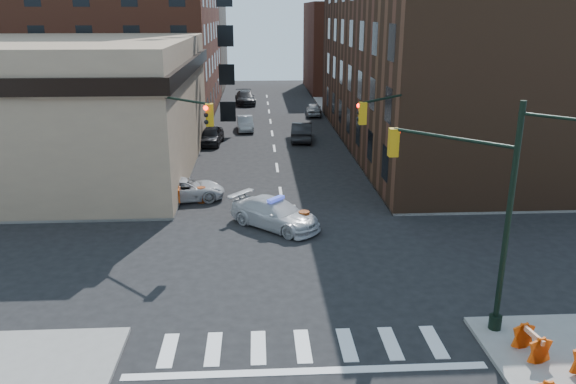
{
  "coord_description": "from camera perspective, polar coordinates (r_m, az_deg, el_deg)",
  "views": [
    {
      "loc": [
        -1.43,
        -23.15,
        10.75
      ],
      "look_at": [
        0.08,
        3.37,
        2.2
      ],
      "focal_mm": 35.0,
      "sensor_mm": 36.0,
      "label": 1
    }
  ],
  "objects": [
    {
      "name": "barrel_road",
      "position": [
        28.87,
        1.63,
        -2.94
      ],
      "size": [
        0.73,
        0.73,
        1.02
      ],
      "primitive_type": "cylinder",
      "rotation": [
        0.0,
        0.0,
        -0.35
      ],
      "color": "#CD6709",
      "rests_on": "ground"
    },
    {
      "name": "signal_pole_nw",
      "position": [
        29.54,
        -11.83,
        4.92
      ],
      "size": [
        3.58,
        3.67,
        8.0
      ],
      "rotation": [
        0.0,
        0.0,
        -0.79
      ],
      "color": "black",
      "rests_on": "sidewalk_nw"
    },
    {
      "name": "pedestrian_b",
      "position": [
        32.03,
        -19.6,
        -0.74
      ],
      "size": [
        1.01,
        0.83,
        1.93
      ],
      "primitive_type": "imported",
      "rotation": [
        0.0,
        0.0,
        0.1
      ],
      "color": "black",
      "rests_on": "sidewalk_nw"
    },
    {
      "name": "police_car",
      "position": [
        29.21,
        -1.35,
        -2.2
      ],
      "size": [
        5.22,
        4.97,
        1.49
      ],
      "primitive_type": "imported",
      "rotation": [
        0.0,
        0.0,
        0.84
      ],
      "color": "silver",
      "rests_on": "ground"
    },
    {
      "name": "filler_nw",
      "position": [
        86.43,
        -13.45,
        15.56
      ],
      "size": [
        20.0,
        18.0,
        16.0
      ],
      "primitive_type": "cube",
      "color": "brown",
      "rests_on": "ground"
    },
    {
      "name": "parked_car_wfar",
      "position": [
        53.62,
        -4.37,
        6.96
      ],
      "size": [
        1.7,
        4.19,
        1.35
      ],
      "primitive_type": "imported",
      "rotation": [
        0.0,
        0.0,
        0.07
      ],
      "color": "#94989C",
      "rests_on": "ground"
    },
    {
      "name": "filler_ne",
      "position": [
        82.74,
        7.75,
        14.4
      ],
      "size": [
        16.0,
        16.0,
        12.0
      ],
      "primitive_type": "cube",
      "color": "#5E2C1D",
      "rests_on": "ground"
    },
    {
      "name": "pickup",
      "position": [
        33.97,
        -10.49,
        0.25
      ],
      "size": [
        5.07,
        2.97,
        1.32
      ],
      "primitive_type": "imported",
      "rotation": [
        0.0,
        0.0,
        1.74
      ],
      "color": "#BCBDC1",
      "rests_on": "ground"
    },
    {
      "name": "barricade_nw_a",
      "position": [
        33.14,
        -11.89,
        -0.32
      ],
      "size": [
        1.4,
        0.89,
        0.97
      ],
      "primitive_type": null,
      "rotation": [
        0.0,
        0.0,
        0.2
      ],
      "color": "#C13A09",
      "rests_on": "sidewalk_nw"
    },
    {
      "name": "barricade_nw_b",
      "position": [
        33.98,
        -18.55,
        -0.4
      ],
      "size": [
        1.47,
        0.96,
        1.02
      ],
      "primitive_type": null,
      "rotation": [
        0.0,
        0.0,
        -0.22
      ],
      "color": "#CD5909",
      "rests_on": "sidewalk_nw"
    },
    {
      "name": "sidewalk_nw",
      "position": [
        60.86,
        -24.1,
        6.19
      ],
      "size": [
        34.0,
        54.5,
        0.15
      ],
      "primitive_type": "cube",
      "color": "gray",
      "rests_on": "ground"
    },
    {
      "name": "parked_car_efar",
      "position": [
        61.42,
        2.62,
        8.4
      ],
      "size": [
        1.86,
        4.12,
        1.37
      ],
      "primitive_type": "imported",
      "rotation": [
        0.0,
        0.0,
        3.08
      ],
      "color": "#94989C",
      "rests_on": "ground"
    },
    {
      "name": "barrel_bank",
      "position": [
        33.45,
        -8.8,
        -0.29
      ],
      "size": [
        0.63,
        0.63,
        0.93
      ],
      "primitive_type": "cylinder",
      "rotation": [
        0.0,
        0.0,
        -0.24
      ],
      "color": "#F15B0B",
      "rests_on": "ground"
    },
    {
      "name": "ground",
      "position": [
        25.57,
        0.26,
        -7.03
      ],
      "size": [
        140.0,
        140.0,
        0.0
      ],
      "primitive_type": "plane",
      "color": "black",
      "rests_on": "ground"
    },
    {
      "name": "pedestrian_c",
      "position": [
        33.37,
        -18.75,
        -0.1
      ],
      "size": [
        1.09,
        0.72,
        1.73
      ],
      "primitive_type": "imported",
      "rotation": [
        0.0,
        0.0,
        0.32
      ],
      "color": "#1F222F",
      "rests_on": "sidewalk_nw"
    },
    {
      "name": "commercial_row_ne",
      "position": [
        48.02,
        14.62,
        12.81
      ],
      "size": [
        14.0,
        34.0,
        14.0
      ],
      "primitive_type": "cube",
      "color": "#452B1B",
      "rests_on": "ground"
    },
    {
      "name": "signal_pole_ne",
      "position": [
        30.11,
        10.84,
        5.22
      ],
      "size": [
        3.67,
        3.58,
        8.0
      ],
      "rotation": [
        0.0,
        0.0,
        -2.36
      ],
      "color": "black",
      "rests_on": "sidewalk_ne"
    },
    {
      "name": "tree_ne_near",
      "position": [
        50.48,
        7.07,
        9.44
      ],
      "size": [
        3.0,
        3.0,
        4.85
      ],
      "color": "black",
      "rests_on": "sidewalk_ne"
    },
    {
      "name": "pedestrian_a",
      "position": [
        32.83,
        -15.8,
        -0.28
      ],
      "size": [
        0.67,
        0.65,
        1.55
      ],
      "primitive_type": "imported",
      "rotation": [
        0.0,
        0.0,
        -0.7
      ],
      "color": "black",
      "rests_on": "sidewalk_nw"
    },
    {
      "name": "barricade_se_a",
      "position": [
        20.24,
        23.48,
        -13.95
      ],
      "size": [
        0.76,
        1.25,
        0.88
      ],
      "primitive_type": null,
      "rotation": [
        0.0,
        0.0,
        1.73
      ],
      "color": "#EC3E0B",
      "rests_on": "sidewalk_se"
    },
    {
      "name": "bank_building",
      "position": [
        43.06,
        -24.66,
        7.89
      ],
      "size": [
        22.0,
        22.0,
        9.0
      ],
      "primitive_type": "cube",
      "color": "#9D8467",
      "rests_on": "ground"
    },
    {
      "name": "tree_ne_far",
      "position": [
        58.3,
        5.68,
        10.6
      ],
      "size": [
        3.0,
        3.0,
        4.85
      ],
      "color": "black",
      "rests_on": "sidewalk_ne"
    },
    {
      "name": "parked_car_wnear",
      "position": [
        48.19,
        -7.81,
        5.7
      ],
      "size": [
        2.17,
        4.54,
        1.5
      ],
      "primitive_type": "imported",
      "rotation": [
        0.0,
        0.0,
        -0.09
      ],
      "color": "black",
      "rests_on": "ground"
    },
    {
      "name": "sidewalk_ne",
      "position": [
        61.93,
        20.19,
        6.83
      ],
      "size": [
        34.0,
        54.5,
        0.15
      ],
      "primitive_type": "cube",
      "color": "gray",
      "rests_on": "ground"
    },
    {
      "name": "parked_car_enear",
      "position": [
        49.18,
        1.41,
        6.17
      ],
      "size": [
        2.2,
        5.04,
        1.61
      ],
      "primitive_type": "imported",
      "rotation": [
        0.0,
        0.0,
        3.04
      ],
      "color": "black",
      "rests_on": "ground"
    },
    {
      "name": "parked_car_wdeep",
      "position": [
        69.26,
        -4.38,
        9.53
      ],
      "size": [
        2.75,
        5.68,
        1.59
      ],
      "primitive_type": "imported",
      "rotation": [
        0.0,
        0.0,
        0.1
      ],
      "color": "black",
      "rests_on": "ground"
    },
    {
      "name": "signal_pole_se",
      "position": [
        20.11,
        18.73,
        -0.92
      ],
      "size": [
        5.4,
        5.27,
        8.0
      ],
      "rotation": [
        0.0,
        0.0,
        2.36
      ],
      "color": "black",
      "rests_on": "sidewalk_se"
    }
  ]
}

